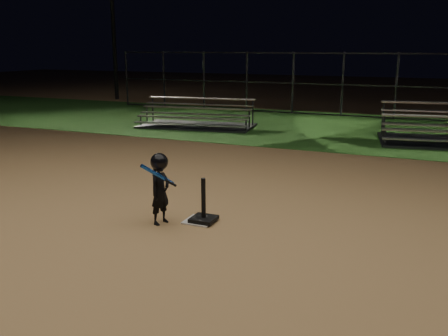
% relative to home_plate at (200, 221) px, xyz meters
% --- Properties ---
extents(ground, '(80.00, 80.00, 0.00)m').
position_rel_home_plate_xyz_m(ground, '(0.00, 0.00, -0.01)').
color(ground, '#AD814E').
rests_on(ground, ground).
extents(grass_strip, '(60.00, 8.00, 0.01)m').
position_rel_home_plate_xyz_m(grass_strip, '(0.00, 10.00, -0.01)').
color(grass_strip, '#224F19').
rests_on(grass_strip, ground).
extents(home_plate, '(0.45, 0.45, 0.02)m').
position_rel_home_plate_xyz_m(home_plate, '(0.00, 0.00, 0.00)').
color(home_plate, beige).
rests_on(home_plate, ground).
extents(batting_tee, '(0.38, 0.38, 0.70)m').
position_rel_home_plate_xyz_m(batting_tee, '(0.07, -0.00, 0.14)').
color(batting_tee, black).
rests_on(batting_tee, home_plate).
extents(child_batter, '(0.45, 0.59, 1.13)m').
position_rel_home_plate_xyz_m(child_batter, '(-0.53, -0.31, 0.59)').
color(child_batter, black).
rests_on(child_batter, ground).
extents(bleacher_left, '(4.09, 2.39, 0.95)m').
position_rel_home_plate_xyz_m(bleacher_left, '(-4.16, 8.44, 0.18)').
color(bleacher_left, '#AEAEB3').
rests_on(bleacher_left, ground).
extents(backstop_fence, '(20.08, 0.08, 2.50)m').
position_rel_home_plate_xyz_m(backstop_fence, '(0.00, 13.00, 1.24)').
color(backstop_fence, '#38383D').
rests_on(backstop_fence, ground).
extents(light_pole_left, '(0.90, 0.53, 8.30)m').
position_rel_home_plate_xyz_m(light_pole_left, '(-12.00, 14.94, 4.93)').
color(light_pole_left, '#2D2D30').
rests_on(light_pole_left, ground).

